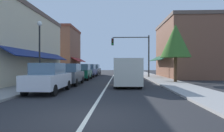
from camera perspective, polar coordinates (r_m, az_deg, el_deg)
name	(u,v)px	position (r m, az deg, el deg)	size (l,w,h in m)	color
ground_plane	(112,78)	(23.95, -0.11, -3.67)	(80.00, 80.00, 0.00)	#28282B
sidewalk_left	(68,78)	(24.79, -12.94, -3.40)	(2.60, 56.00, 0.12)	gray
sidewalk_right	(156,78)	(24.34, 12.96, -3.47)	(2.60, 56.00, 0.12)	#A39E99
lane_center_stripe	(112,78)	(23.95, -0.11, -3.66)	(0.14, 52.00, 0.01)	silver
storefront_left_block	(8,46)	(20.89, -28.52, 5.32)	(7.03, 14.20, 6.99)	beige
storefront_right_block	(185,49)	(27.37, 20.89, 4.68)	(7.12, 10.20, 7.51)	brown
storefront_far_left	(63,51)	(35.42, -14.23, 4.24)	(5.82, 8.20, 8.20)	brown
parked_car_nearest_left	(49,78)	(12.12, -18.30, -3.37)	(1.79, 4.10, 1.77)	silver
parked_car_second_left	(70,74)	(16.43, -12.41, -2.41)	(1.84, 4.13, 1.77)	#4C5156
parked_car_third_left	(83,72)	(21.70, -8.73, -1.76)	(1.84, 4.13, 1.77)	#0F4C33
parked_car_far_left	(89,71)	(26.60, -6.77, -1.39)	(1.87, 4.14, 1.77)	navy
parked_car_distant_left	(94,70)	(31.53, -5.35, -1.13)	(1.88, 4.15, 1.77)	black
van_in_lane	(127,71)	(15.17, 4.34, -1.61)	(2.07, 5.21, 2.12)	beige
traffic_signal_mast_arm	(136,49)	(25.33, 7.00, 5.11)	(4.97, 0.50, 5.53)	#333333
street_lamp_left_near	(40,43)	(15.40, -20.70, 6.45)	(0.36, 0.36, 4.93)	black
tree_right_near	(176,41)	(18.76, 18.34, 7.05)	(2.78, 2.78, 5.42)	#4C331E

